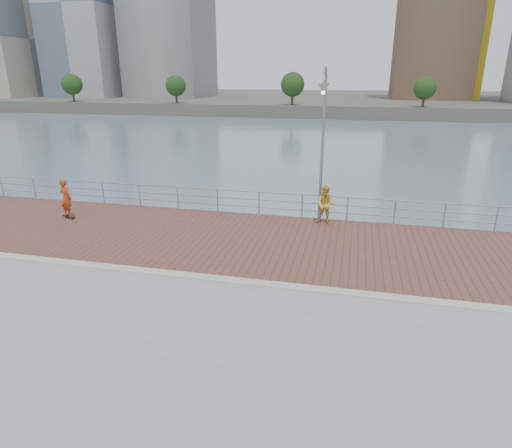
% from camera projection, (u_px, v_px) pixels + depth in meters
% --- Properties ---
extents(water, '(400.00, 400.00, 0.00)m').
position_uv_depth(water, '(243.00, 336.00, 14.37)').
color(water, slate).
rests_on(water, ground).
extents(seawall, '(40.00, 24.00, 2.00)m').
position_uv_depth(seawall, '(184.00, 424.00, 9.45)').
color(seawall, gray).
rests_on(seawall, ground).
extents(brick_lane, '(40.00, 6.80, 0.02)m').
position_uv_depth(brick_lane, '(265.00, 242.00, 17.02)').
color(brick_lane, brown).
rests_on(brick_lane, seawall).
extents(curb, '(40.00, 0.40, 0.06)m').
position_uv_depth(curb, '(242.00, 281.00, 13.70)').
color(curb, '#B7B5AD').
rests_on(curb, seawall).
extents(far_shore, '(320.00, 95.00, 2.50)m').
position_uv_depth(far_shore, '(348.00, 100.00, 126.57)').
color(far_shore, '#4C5142').
rests_on(far_shore, ground).
extents(guardrail, '(39.06, 0.06, 1.13)m').
position_uv_depth(guardrail, '(280.00, 202.00, 19.92)').
color(guardrail, '#8C9EA8').
rests_on(guardrail, brick_lane).
extents(street_lamp, '(0.46, 1.34, 6.31)m').
position_uv_depth(street_lamp, '(323.00, 122.00, 17.39)').
color(street_lamp, gray).
rests_on(street_lamp, brick_lane).
extents(skateboard, '(0.77, 0.42, 0.09)m').
position_uv_depth(skateboard, '(69.00, 217.00, 19.78)').
color(skateboard, black).
rests_on(skateboard, brick_lane).
extents(skateboarder, '(0.74, 0.60, 1.75)m').
position_uv_depth(skateboarder, '(66.00, 198.00, 19.49)').
color(skateboarder, '#AD4117').
rests_on(skateboarder, skateboard).
extents(bystander, '(0.90, 0.73, 1.74)m').
position_uv_depth(bystander, '(326.00, 205.00, 18.77)').
color(bystander, gold).
rests_on(bystander, brick_lane).
extents(shoreline_trees, '(109.25, 4.77, 6.36)m').
position_uv_depth(shoreline_trees, '(277.00, 86.00, 85.96)').
color(shoreline_trees, '#473323').
rests_on(shoreline_trees, far_shore).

